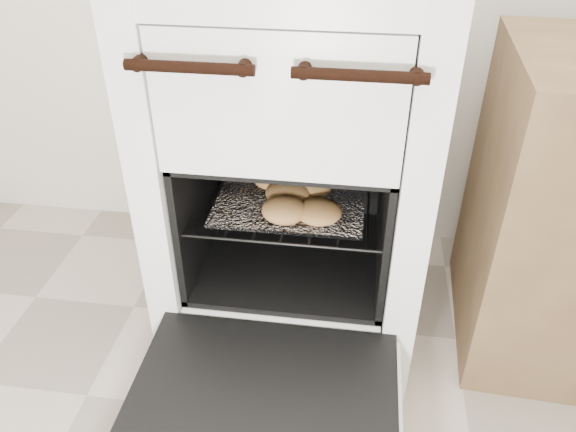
% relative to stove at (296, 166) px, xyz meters
% --- Properties ---
extents(stove, '(0.67, 0.74, 1.02)m').
position_rel_stove_xyz_m(stove, '(0.00, 0.00, 0.00)').
color(stove, white).
rests_on(stove, ground).
extents(oven_door, '(0.60, 0.47, 0.04)m').
position_rel_stove_xyz_m(oven_door, '(0.00, -0.56, -0.28)').
color(oven_door, black).
rests_on(oven_door, stove).
extents(oven_rack, '(0.49, 0.47, 0.01)m').
position_rel_stove_xyz_m(oven_rack, '(0.00, -0.07, -0.04)').
color(oven_rack, black).
rests_on(oven_rack, stove).
extents(foil_sheet, '(0.38, 0.33, 0.01)m').
position_rel_stove_xyz_m(foil_sheet, '(0.00, -0.10, -0.04)').
color(foil_sheet, white).
rests_on(foil_sheet, oven_rack).
extents(baked_rolls, '(0.29, 0.30, 0.05)m').
position_rel_stove_xyz_m(baked_rolls, '(0.01, -0.14, -0.01)').
color(baked_rolls, '#BE834C').
rests_on(baked_rolls, foil_sheet).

